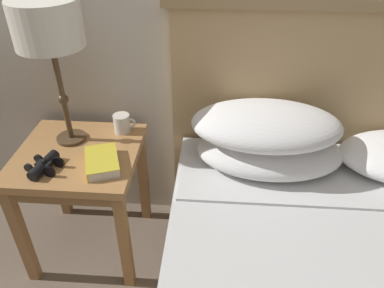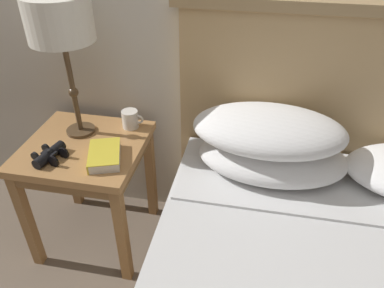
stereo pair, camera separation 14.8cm
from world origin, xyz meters
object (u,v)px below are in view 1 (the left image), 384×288
Objects in this scene: table_lamp at (48,28)px; binoculars_pair at (44,165)px; coffee_mug at (122,123)px; nightstand at (80,168)px; book_on_nightstand at (102,162)px.

table_lamp reaches higher than binoculars_pair.
coffee_mug is at bearing 51.40° from binoculars_pair.
nightstand is 0.60m from table_lamp.
binoculars_pair is (-0.22, -0.04, 0.00)m from book_on_nightstand.
book_on_nightstand is at bearing -43.93° from table_lamp.
table_lamp is at bearing -158.81° from coffee_mug.
nightstand is 0.19m from book_on_nightstand.
coffee_mug is (0.25, 0.31, 0.02)m from binoculars_pair.
table_lamp is 0.55m from book_on_nightstand.
coffee_mug reaches higher than nightstand.
table_lamp is 0.51m from coffee_mug.
nightstand is 2.54× the size of book_on_nightstand.
table_lamp is at bearing 119.98° from nightstand.
binoculars_pair is at bearing -123.47° from nightstand.
nightstand is at bearing -131.92° from coffee_mug.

